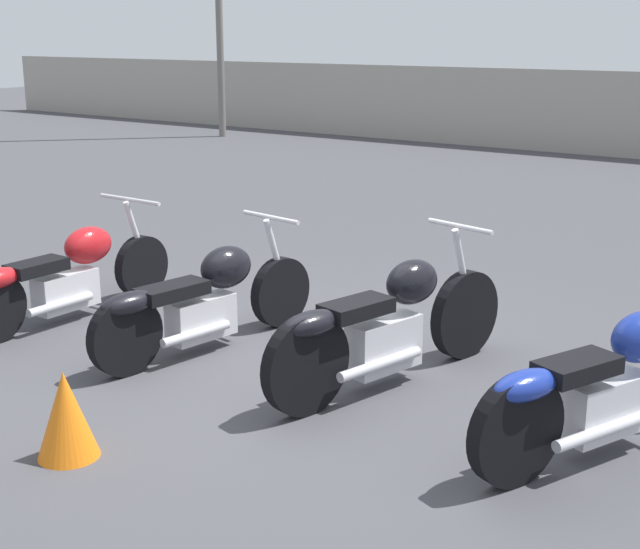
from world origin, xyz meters
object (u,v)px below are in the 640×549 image
motorcycle_slot_2 (387,326)px  motorcycle_slot_3 (611,385)px  motorcycle_slot_0 (68,275)px  motorcycle_slot_1 (204,300)px  traffic_cone_near (66,415)px

motorcycle_slot_2 → motorcycle_slot_3: size_ratio=1.05×
motorcycle_slot_0 → motorcycle_slot_1: size_ratio=1.02×
motorcycle_slot_0 → motorcycle_slot_2: (2.92, 0.33, 0.04)m
motorcycle_slot_2 → traffic_cone_near: (-0.90, -1.98, -0.17)m
motorcycle_slot_2 → traffic_cone_near: bearing=-102.2°
motorcycle_slot_2 → traffic_cone_near: size_ratio=4.23×
motorcycle_slot_3 → traffic_cone_near: (-2.46, -1.87, -0.15)m
motorcycle_slot_2 → motorcycle_slot_3: 1.56m
motorcycle_slot_3 → motorcycle_slot_0: bearing=-156.0°
motorcycle_slot_0 → motorcycle_slot_2: motorcycle_slot_2 is taller
motorcycle_slot_2 → traffic_cone_near: 2.18m
motorcycle_slot_0 → traffic_cone_near: (2.01, -1.64, -0.13)m
motorcycle_slot_1 → motorcycle_slot_2: bearing=16.1°
motorcycle_slot_0 → motorcycle_slot_3: 4.48m
motorcycle_slot_0 → motorcycle_slot_2: 2.94m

